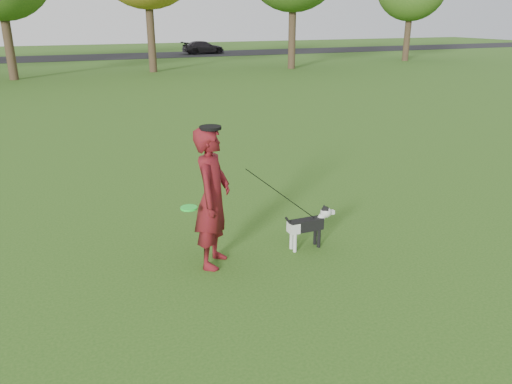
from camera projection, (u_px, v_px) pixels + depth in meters
name	position (u px, v px, depth m)	size (l,w,h in m)	color
ground	(259.00, 269.00, 7.12)	(120.00, 120.00, 0.00)	#285116
road	(73.00, 58.00, 41.87)	(120.00, 7.00, 0.02)	black
man	(212.00, 198.00, 6.96)	(0.74, 0.49, 2.03)	#5C0D1F
dog	(310.00, 223.00, 7.67)	(0.87, 0.17, 0.66)	black
car_right	(203.00, 47.00, 45.84)	(1.58, 3.89, 1.13)	#272228
man_held_items	(264.00, 184.00, 7.14)	(2.15, 0.41, 1.59)	#1DEB36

